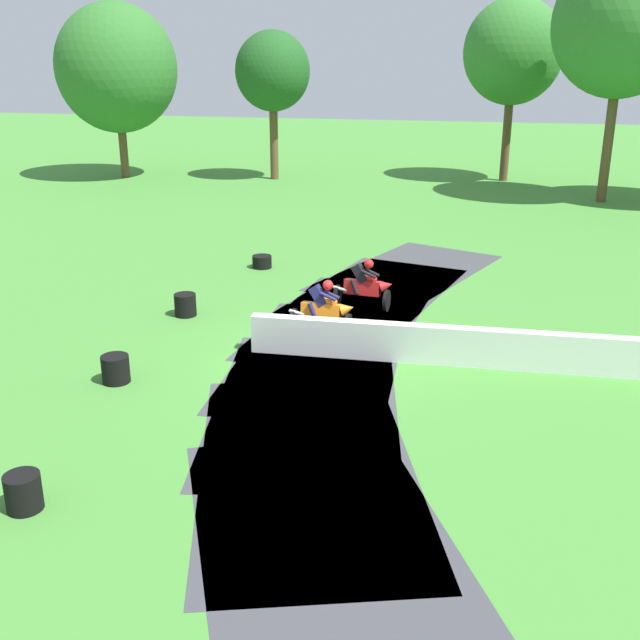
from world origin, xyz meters
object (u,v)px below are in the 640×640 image
at_px(motorcycle_lead_red, 365,285).
at_px(tire_stack_far, 23,492).
at_px(tire_stack_near, 262,262).
at_px(tire_stack_mid_a, 185,305).
at_px(motorcycle_chase_orange, 324,309).
at_px(tire_stack_mid_b, 116,369).

bearing_deg(motorcycle_lead_red, tire_stack_far, -109.27).
relative_size(tire_stack_near, tire_stack_mid_a, 1.05).
distance_m(motorcycle_chase_orange, tire_stack_mid_b, 5.39).
height_order(motorcycle_lead_red, tire_stack_mid_b, motorcycle_lead_red).
relative_size(tire_stack_near, tire_stack_far, 1.05).
bearing_deg(tire_stack_mid_a, tire_stack_mid_b, -88.44).
bearing_deg(tire_stack_mid_b, tire_stack_mid_a, 91.56).
xyz_separation_m(motorcycle_chase_orange, tire_stack_mid_b, (-3.80, -3.80, -0.36)).
bearing_deg(motorcycle_lead_red, tire_stack_mid_b, -127.10).
bearing_deg(motorcycle_chase_orange, tire_stack_mid_a, 171.78).
height_order(tire_stack_near, tire_stack_mid_a, tire_stack_mid_a).
xyz_separation_m(tire_stack_mid_a, tire_stack_far, (0.88, -9.10, 0.00)).
relative_size(tire_stack_mid_a, tire_stack_far, 1.00).
relative_size(motorcycle_chase_orange, tire_stack_near, 2.69).
xyz_separation_m(tire_stack_mid_a, tire_stack_mid_b, (0.12, -4.37, 0.00)).
distance_m(tire_stack_mid_a, tire_stack_mid_b, 4.37).
height_order(motorcycle_lead_red, tire_stack_far, motorcycle_lead_red).
bearing_deg(motorcycle_lead_red, motorcycle_chase_orange, -108.15).
bearing_deg(tire_stack_far, tire_stack_near, 90.68).
bearing_deg(tire_stack_far, motorcycle_lead_red, 70.73).
bearing_deg(tire_stack_mid_b, motorcycle_chase_orange, 45.04).
height_order(motorcycle_lead_red, motorcycle_chase_orange, motorcycle_lead_red).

